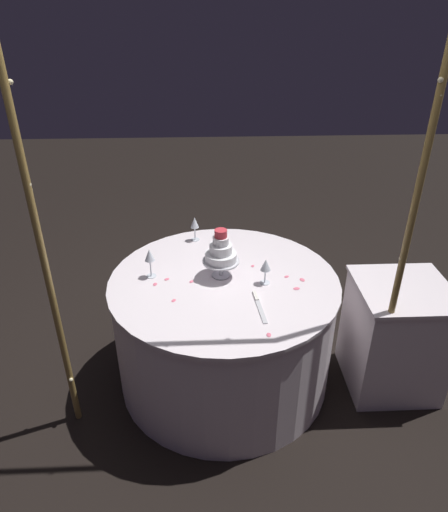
% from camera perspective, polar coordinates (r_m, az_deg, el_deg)
% --- Properties ---
extents(ground_plane, '(12.00, 12.00, 0.00)m').
position_cam_1_polar(ground_plane, '(3.21, -0.00, -14.38)').
color(ground_plane, black).
extents(decorative_arch, '(1.84, 0.06, 2.34)m').
position_cam_1_polar(decorative_arch, '(2.12, 0.36, 9.11)').
color(decorative_arch, olive).
rests_on(decorative_arch, ground).
extents(main_table, '(1.38, 1.38, 0.75)m').
position_cam_1_polar(main_table, '(2.96, -0.00, -9.11)').
color(main_table, white).
rests_on(main_table, ground).
extents(side_table, '(0.56, 0.56, 0.73)m').
position_cam_1_polar(side_table, '(3.12, 20.38, -9.30)').
color(side_table, white).
rests_on(side_table, ground).
extents(tiered_cake, '(0.22, 0.22, 0.31)m').
position_cam_1_polar(tiered_cake, '(2.70, -0.39, 0.40)').
color(tiered_cake, silver).
rests_on(tiered_cake, main_table).
extents(wine_glass_0, '(0.06, 0.06, 0.16)m').
position_cam_1_polar(wine_glass_0, '(2.66, 5.18, -1.22)').
color(wine_glass_0, silver).
rests_on(wine_glass_0, main_table).
extents(wine_glass_1, '(0.06, 0.06, 0.18)m').
position_cam_1_polar(wine_glass_1, '(2.74, -9.20, -0.06)').
color(wine_glass_1, silver).
rests_on(wine_glass_1, main_table).
extents(wine_glass_2, '(0.06, 0.06, 0.17)m').
position_cam_1_polar(wine_glass_2, '(3.14, -3.66, 4.03)').
color(wine_glass_2, silver).
rests_on(wine_glass_2, main_table).
extents(cake_knife, '(0.05, 0.30, 0.01)m').
position_cam_1_polar(cake_knife, '(2.53, 4.33, -6.02)').
color(cake_knife, silver).
rests_on(cake_knife, main_table).
extents(rose_petal_0, '(0.02, 0.03, 0.00)m').
position_cam_1_polar(rose_petal_0, '(2.94, -0.06, -0.52)').
color(rose_petal_0, '#EA6B84').
rests_on(rose_petal_0, main_table).
extents(rose_petal_1, '(0.04, 0.05, 0.00)m').
position_cam_1_polar(rose_petal_1, '(2.78, 9.67, -2.92)').
color(rose_petal_1, '#EA6B84').
rests_on(rose_petal_1, main_table).
extents(rose_petal_2, '(0.04, 0.04, 0.00)m').
position_cam_1_polar(rose_petal_2, '(2.73, -4.05, -3.17)').
color(rose_petal_2, '#EA6B84').
rests_on(rose_petal_2, main_table).
extents(rose_petal_3, '(0.04, 0.03, 0.00)m').
position_cam_1_polar(rose_petal_3, '(2.69, 8.98, -4.00)').
color(rose_petal_3, '#EA6B84').
rests_on(rose_petal_3, main_table).
extents(rose_petal_4, '(0.03, 0.04, 0.00)m').
position_cam_1_polar(rose_petal_4, '(2.57, -6.26, -5.50)').
color(rose_petal_4, '#EA6B84').
rests_on(rose_petal_4, main_table).
extents(rose_petal_5, '(0.02, 0.03, 0.00)m').
position_cam_1_polar(rose_petal_5, '(2.33, 5.58, -9.70)').
color(rose_petal_5, '#EA6B84').
rests_on(rose_petal_5, main_table).
extents(rose_petal_6, '(0.03, 0.04, 0.00)m').
position_cam_1_polar(rose_petal_6, '(2.73, -8.54, -3.48)').
color(rose_petal_6, '#EA6B84').
rests_on(rose_petal_6, main_table).
extents(rose_petal_7, '(0.03, 0.03, 0.00)m').
position_cam_1_polar(rose_petal_7, '(2.88, 3.57, -1.25)').
color(rose_petal_7, '#EA6B84').
rests_on(rose_petal_7, main_table).
extents(rose_petal_8, '(0.04, 0.03, 0.00)m').
position_cam_1_polar(rose_petal_8, '(2.79, 7.77, -2.54)').
color(rose_petal_8, '#EA6B84').
rests_on(rose_petal_8, main_table).
extents(rose_petal_9, '(0.04, 0.04, 0.00)m').
position_cam_1_polar(rose_petal_9, '(2.76, -7.10, -2.87)').
color(rose_petal_9, '#EA6B84').
rests_on(rose_petal_9, main_table).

